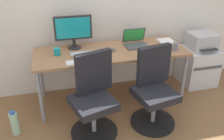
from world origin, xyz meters
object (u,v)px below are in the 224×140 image
(office_chair_right, at_px, (154,91))
(open_laptop, at_px, (136,41))
(printer, at_px, (202,41))
(water_bottle_on_floor, at_px, (15,123))
(side_cabinet, at_px, (197,66))
(desktop_monitor, at_px, (73,30))
(office_chair_left, at_px, (94,99))
(coffee_mug, at_px, (57,52))

(office_chair_right, relative_size, open_laptop, 3.03)
(printer, bearing_deg, office_chair_right, -145.45)
(water_bottle_on_floor, bearing_deg, side_cabinet, 12.05)
(office_chair_right, height_order, desktop_monitor, desktop_monitor)
(office_chair_left, bearing_deg, coffee_mug, 118.65)
(side_cabinet, bearing_deg, coffee_mug, -177.21)
(office_chair_right, height_order, open_laptop, open_laptop)
(side_cabinet, height_order, water_bottle_on_floor, side_cabinet)
(water_bottle_on_floor, distance_m, coffee_mug, 0.96)
(open_laptop, bearing_deg, desktop_monitor, 172.96)
(office_chair_right, distance_m, printer, 1.28)
(office_chair_right, xyz_separation_m, coffee_mug, (-1.05, 0.61, 0.36))
(side_cabinet, relative_size, open_laptop, 1.84)
(office_chair_left, bearing_deg, office_chair_right, 0.11)
(printer, distance_m, water_bottle_on_floor, 2.76)
(office_chair_right, relative_size, printer, 2.35)
(office_chair_left, distance_m, side_cabinet, 1.90)
(side_cabinet, distance_m, printer, 0.40)
(printer, bearing_deg, open_laptop, -178.89)
(office_chair_left, height_order, open_laptop, open_laptop)
(water_bottle_on_floor, relative_size, coffee_mug, 3.37)
(office_chair_right, xyz_separation_m, open_laptop, (-0.01, 0.69, 0.36))
(side_cabinet, height_order, desktop_monitor, desktop_monitor)
(water_bottle_on_floor, distance_m, open_laptop, 1.82)
(office_chair_left, height_order, desktop_monitor, desktop_monitor)
(office_chair_left, relative_size, office_chair_right, 1.00)
(open_laptop, xyz_separation_m, coffee_mug, (-1.05, -0.08, -0.01))
(office_chair_left, xyz_separation_m, coffee_mug, (-0.33, 0.61, 0.36))
(open_laptop, bearing_deg, water_bottle_on_floor, -161.32)
(office_chair_right, relative_size, side_cabinet, 1.65)
(open_laptop, bearing_deg, office_chair_left, -135.95)
(office_chair_right, xyz_separation_m, printer, (1.03, 0.71, 0.27))
(open_laptop, bearing_deg, office_chair_right, -89.42)
(office_chair_left, xyz_separation_m, side_cabinet, (1.75, 0.71, -0.14))
(office_chair_left, xyz_separation_m, open_laptop, (0.71, 0.69, 0.36))
(office_chair_left, relative_size, printer, 2.35)
(coffee_mug, bearing_deg, side_cabinet, 2.79)
(printer, bearing_deg, water_bottle_on_floor, -167.97)
(office_chair_left, distance_m, printer, 1.91)
(open_laptop, bearing_deg, printer, 1.11)
(water_bottle_on_floor, bearing_deg, office_chair_left, -9.30)
(side_cabinet, bearing_deg, water_bottle_on_floor, -167.95)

